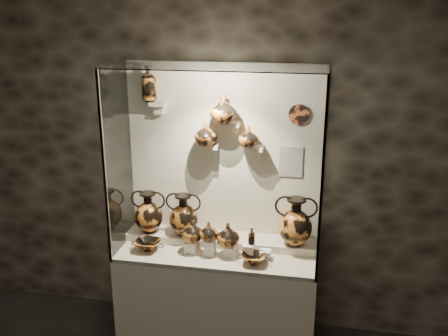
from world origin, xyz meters
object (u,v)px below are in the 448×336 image
at_px(amphora_mid, 184,215).
at_px(ovoid_vase_a, 206,134).
at_px(jug_a, 192,231).
at_px(jug_b, 209,232).
at_px(kylix_left, 148,245).
at_px(lekythos_tall, 149,82).
at_px(lekythos_small, 252,235).
at_px(amphora_left, 149,212).
at_px(jug_c, 228,235).
at_px(ovoid_vase_c, 248,137).
at_px(amphora_right, 296,222).
at_px(kylix_right, 253,258).
at_px(ovoid_vase_b, 223,109).

xyz_separation_m(amphora_mid, ovoid_vase_a, (0.19, 0.06, 0.73)).
bearing_deg(amphora_mid, jug_a, -43.19).
xyz_separation_m(jug_b, kylix_left, (-0.53, -0.02, -0.16)).
height_order(amphora_mid, lekythos_tall, lekythos_tall).
bearing_deg(lekythos_small, amphora_left, 163.30).
xyz_separation_m(jug_b, jug_c, (0.16, 0.01, -0.02)).
height_order(jug_c, ovoid_vase_c, ovoid_vase_c).
distance_m(kylix_left, lekythos_tall, 1.38).
relative_size(jug_c, lekythos_tall, 0.61).
bearing_deg(jug_b, amphora_right, 14.98).
height_order(amphora_mid, jug_b, amphora_mid).
height_order(jug_c, kylix_left, jug_c).
xyz_separation_m(jug_a, kylix_right, (0.54, -0.11, -0.15)).
xyz_separation_m(amphora_left, lekythos_tall, (0.03, 0.08, 1.15)).
relative_size(jug_c, ovoid_vase_c, 1.15).
bearing_deg(amphora_mid, jug_c, -11.39).
xyz_separation_m(amphora_left, kylix_right, (0.98, -0.29, -0.21)).
bearing_deg(amphora_right, ovoid_vase_b, 168.95).
distance_m(amphora_right, jug_b, 0.73).
relative_size(amphora_right, jug_a, 2.15).
bearing_deg(lekythos_tall, ovoid_vase_a, 9.26).
relative_size(ovoid_vase_a, ovoid_vase_b, 0.87).
bearing_deg(ovoid_vase_b, ovoid_vase_a, 157.97).
bearing_deg(amphora_left, lekythos_tall, 79.78).
bearing_deg(amphora_left, ovoid_vase_b, 12.10).
distance_m(jug_b, jug_c, 0.16).
distance_m(lekythos_tall, ovoid_vase_c, 0.95).
xyz_separation_m(kylix_left, ovoid_vase_a, (0.46, 0.28, 0.93)).
xyz_separation_m(amphora_mid, lekythos_small, (0.63, -0.17, -0.06)).
relative_size(jug_a, ovoid_vase_a, 0.99).
xyz_separation_m(amphora_left, amphora_mid, (0.32, -0.00, 0.00)).
height_order(amphora_mid, ovoid_vase_a, ovoid_vase_a).
bearing_deg(lekythos_small, jug_c, 177.79).
bearing_deg(amphora_left, ovoid_vase_a, 14.71).
xyz_separation_m(amphora_left, ovoid_vase_c, (0.88, 0.07, 0.72)).
relative_size(jug_c, ovoid_vase_b, 0.89).
height_order(jug_b, jug_c, jug_b).
distance_m(amphora_mid, kylix_right, 0.75).
height_order(jug_a, jug_c, jug_a).
relative_size(amphora_left, ovoid_vase_b, 1.65).
xyz_separation_m(jug_a, kylix_left, (-0.39, -0.05, -0.14)).
relative_size(jug_a, kylix_left, 0.71).
height_order(jug_c, lekythos_tall, lekythos_tall).
bearing_deg(jug_a, amphora_mid, 100.72).
bearing_deg(lekythos_tall, kylix_right, -8.69).
xyz_separation_m(amphora_right, jug_b, (-0.71, -0.18, -0.07)).
distance_m(amphora_left, ovoid_vase_c, 1.14).
height_order(jug_b, kylix_left, jug_b).
distance_m(jug_a, jug_b, 0.15).
distance_m(jug_a, jug_c, 0.31).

